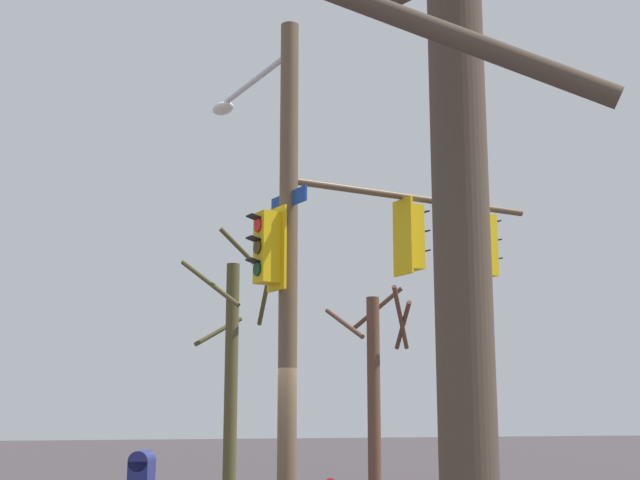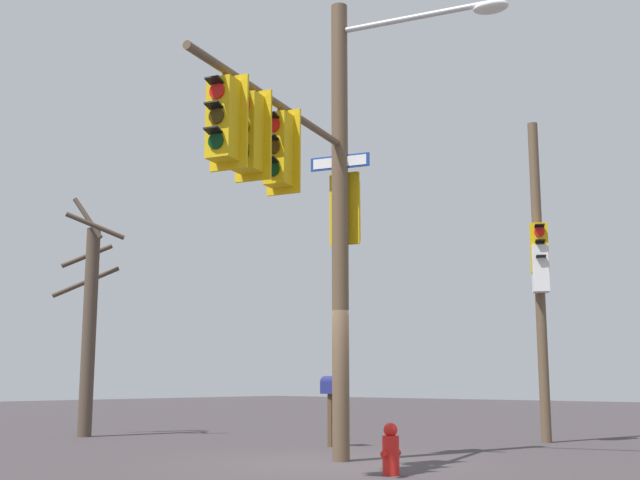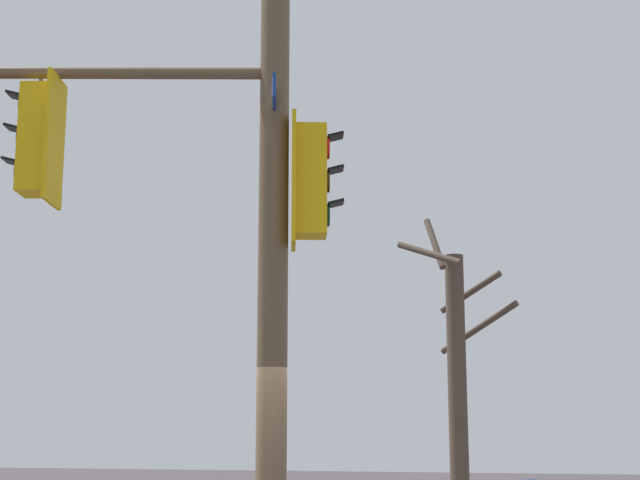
{
  "view_description": "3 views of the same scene",
  "coord_description": "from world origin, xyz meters",
  "px_view_note": "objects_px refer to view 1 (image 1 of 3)",
  "views": [
    {
      "loc": [
        2.8,
        13.02,
        1.93
      ],
      "look_at": [
        -0.12,
        0.36,
        4.44
      ],
      "focal_mm": 48.45,
      "sensor_mm": 36.0,
      "label": 1
    },
    {
      "loc": [
        -10.46,
        -8.78,
        1.33
      ],
      "look_at": [
        0.03,
        0.3,
        3.71
      ],
      "focal_mm": 45.93,
      "sensor_mm": 36.0,
      "label": 2
    },
    {
      "loc": [
        3.28,
        -8.67,
        1.89
      ],
      "look_at": [
        0.87,
        -0.19,
        3.64
      ],
      "focal_mm": 54.64,
      "sensor_mm": 36.0,
      "label": 3
    }
  ],
  "objects_px": {
    "bare_tree_behind_pole": "(232,362)",
    "bare_tree_across_street": "(375,378)",
    "bare_tree_corner": "(464,259)",
    "mailbox": "(141,476)"
  },
  "relations": [
    {
      "from": "bare_tree_behind_pole",
      "to": "bare_tree_across_street",
      "type": "height_order",
      "value": "bare_tree_behind_pole"
    },
    {
      "from": "bare_tree_across_street",
      "to": "bare_tree_corner",
      "type": "xyz_separation_m",
      "value": [
        4.36,
        16.43,
        0.14
      ]
    },
    {
      "from": "mailbox",
      "to": "bare_tree_corner",
      "type": "bearing_deg",
      "value": 119.24
    },
    {
      "from": "mailbox",
      "to": "bare_tree_across_street",
      "type": "relative_size",
      "value": 0.28
    },
    {
      "from": "mailbox",
      "to": "bare_tree_behind_pole",
      "type": "bearing_deg",
      "value": -88.13
    },
    {
      "from": "bare_tree_corner",
      "to": "bare_tree_behind_pole",
      "type": "bearing_deg",
      "value": -92.47
    },
    {
      "from": "mailbox",
      "to": "bare_tree_behind_pole",
      "type": "relative_size",
      "value": 0.24
    },
    {
      "from": "bare_tree_across_street",
      "to": "bare_tree_corner",
      "type": "height_order",
      "value": "bare_tree_corner"
    },
    {
      "from": "mailbox",
      "to": "bare_tree_across_street",
      "type": "distance_m",
      "value": 11.8
    },
    {
      "from": "mailbox",
      "to": "bare_tree_corner",
      "type": "relative_size",
      "value": 0.25
    }
  ]
}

